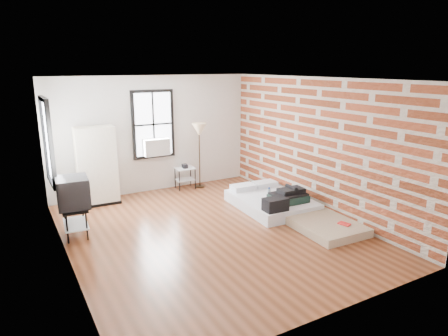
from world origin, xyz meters
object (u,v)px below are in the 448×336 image
floor_lamp (199,133)px  side_table (185,172)px  wardrobe (97,166)px  tv_stand (73,194)px  mattress_main (272,201)px  mattress_bare (308,215)px

floor_lamp → side_table: bearing=169.5°
wardrobe → tv_stand: wardrobe is taller
floor_lamp → mattress_main: bearing=-72.7°
side_table → tv_stand: 3.35m
mattress_main → mattress_bare: (0.19, -0.97, -0.03)m
side_table → wardrobe: bearing=-178.1°
wardrobe → floor_lamp: wardrobe is taller
wardrobe → side_table: wardrobe is taller
mattress_main → wardrobe: size_ratio=1.11×
mattress_bare → floor_lamp: bearing=107.9°
mattress_bare → tv_stand: bearing=161.6°
mattress_bare → floor_lamp: (-0.86, 3.14, 1.27)m
mattress_bare → side_table: side_table is taller
mattress_main → mattress_bare: mattress_main is taller
mattress_main → tv_stand: size_ratio=1.76×
wardrobe → side_table: (2.15, 0.07, -0.45)m
mattress_bare → side_table: bearing=113.6°
side_table → floor_lamp: (0.38, -0.07, 0.98)m
mattress_bare → floor_lamp: size_ratio=1.25×
floor_lamp → mattress_bare: bearing=-74.6°
mattress_bare → mattress_main: bearing=103.5°
wardrobe → tv_stand: size_ratio=1.59×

